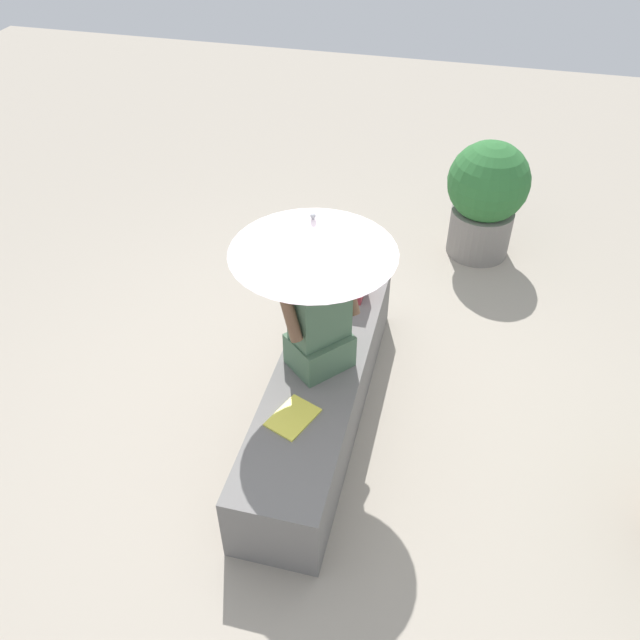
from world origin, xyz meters
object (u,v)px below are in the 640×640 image
at_px(magazine, 293,417).
at_px(planter_near, 486,196).
at_px(person_seated, 320,314).
at_px(parasol, 313,236).
at_px(handbag_black, 352,277).

distance_m(magazine, planter_near, 2.78).
xyz_separation_m(person_seated, magazine, (-0.46, 0.04, -0.38)).
xyz_separation_m(parasol, planter_near, (2.24, -0.88, -0.87)).
bearing_deg(parasol, handbag_black, -4.58).
distance_m(parasol, handbag_black, 1.13).
bearing_deg(planter_near, parasol, 158.50).
bearing_deg(handbag_black, person_seated, 176.11).
relative_size(person_seated, parasol, 0.83).
bearing_deg(handbag_black, planter_near, -29.49).
xyz_separation_m(handbag_black, magazine, (-1.18, 0.09, -0.14)).
xyz_separation_m(person_seated, parasol, (-0.08, 0.01, 0.57)).
bearing_deg(magazine, parasol, 18.31).
relative_size(magazine, planter_near, 0.28).
distance_m(parasol, magazine, 1.03).
bearing_deg(planter_near, magazine, 160.98).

